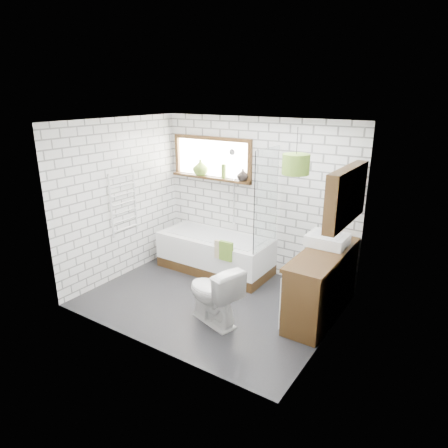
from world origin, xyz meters
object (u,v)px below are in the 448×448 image
Objects in this scene: bathtub at (215,253)px; vanity at (322,283)px; toilet at (213,293)px; pendant at (296,164)px; basin at (327,240)px.

vanity is (1.98, -0.38, 0.15)m from bathtub.
toilet is 2.67× the size of pendant.
vanity is 1.77m from pendant.
basin reaches higher than toilet.
bathtub is at bearing 176.14° from basin.
bathtub is 1.60m from toilet.
bathtub is at bearing -129.75° from toilet.
vanity is 0.59m from basin.
basin is at bearing 156.08° from toilet.
pendant reaches higher than basin.
vanity reaches higher than bathtub.
toilet is 1.94m from pendant.
vanity is at bearing 147.70° from toilet.
pendant is at bearing -109.52° from vanity.
pendant reaches higher than bathtub.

